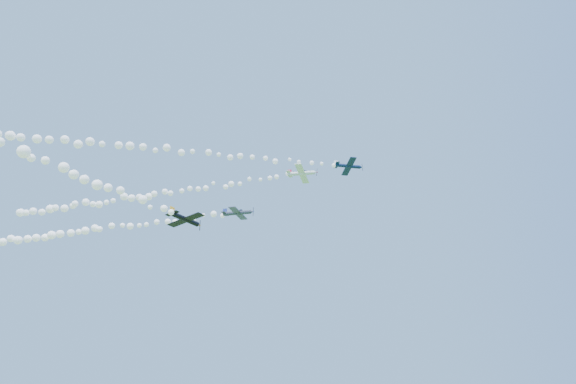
% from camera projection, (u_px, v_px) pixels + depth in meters
% --- Properties ---
extents(plane_white, '(6.82, 7.14, 2.54)m').
position_uv_depth(plane_white, '(302.00, 173.00, 101.77)').
color(plane_white, white).
extents(smoke_trail_white, '(72.05, 7.52, 2.91)m').
position_uv_depth(smoke_trail_white, '(143.00, 196.00, 111.40)').
color(smoke_trail_white, white).
extents(plane_navy, '(6.72, 7.08, 2.05)m').
position_uv_depth(plane_navy, '(349.00, 166.00, 107.84)').
color(plane_navy, '#0E1D3E').
extents(smoke_trail_navy, '(76.10, 34.11, 2.71)m').
position_uv_depth(smoke_trail_navy, '(150.00, 148.00, 100.34)').
color(smoke_trail_navy, white).
extents(plane_grey, '(7.92, 8.32, 2.59)m').
position_uv_depth(plane_grey, '(238.00, 213.00, 111.99)').
color(plane_grey, '#363A4F').
extents(smoke_trail_grey, '(74.81, 6.37, 3.47)m').
position_uv_depth(smoke_trail_grey, '(90.00, 230.00, 121.18)').
color(smoke_trail_grey, white).
extents(plane_black, '(8.24, 7.77, 2.47)m').
position_uv_depth(plane_black, '(186.00, 219.00, 89.78)').
color(plane_black, black).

